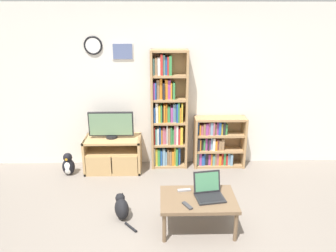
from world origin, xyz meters
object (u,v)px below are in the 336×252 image
(television, at_px, (111,125))
(bookshelf_short, at_px, (216,143))
(laptop, at_px, (209,191))
(coffee_table, at_px, (198,201))
(cat, at_px, (122,207))
(tv_stand, at_px, (113,154))
(remote_far_from_laptop, at_px, (184,190))
(remote_near_laptop, at_px, (187,206))
(penguin_figurine, at_px, (68,165))
(bookshelf_tall, at_px, (168,114))

(television, height_order, bookshelf_short, television)
(laptop, bearing_deg, coffee_table, -172.30)
(cat, bearing_deg, bookshelf_short, 28.22)
(tv_stand, distance_m, coffee_table, 1.97)
(tv_stand, xyz_separation_m, television, (-0.01, 0.02, 0.49))
(coffee_table, xyz_separation_m, remote_far_from_laptop, (-0.15, 0.17, 0.05))
(remote_near_laptop, relative_size, penguin_figurine, 0.44)
(television, xyz_separation_m, cat, (0.29, -1.36, -0.63))
(cat, bearing_deg, remote_far_from_laptop, -22.19)
(penguin_figurine, bearing_deg, laptop, -34.17)
(remote_far_from_laptop, bearing_deg, bookshelf_short, -30.73)
(penguin_figurine, bearing_deg, television, 14.04)
(laptop, bearing_deg, remote_far_from_laptop, 145.83)
(bookshelf_tall, distance_m, laptop, 1.79)
(remote_near_laptop, bearing_deg, coffee_table, -158.26)
(television, distance_m, remote_near_laptop, 2.08)
(remote_near_laptop, bearing_deg, tv_stand, -87.88)
(remote_far_from_laptop, bearing_deg, remote_near_laptop, 173.60)
(bookshelf_tall, xyz_separation_m, laptop, (0.44, -1.68, -0.44))
(bookshelf_short, xyz_separation_m, coffee_table, (-0.48, -1.71, -0.05))
(bookshelf_tall, distance_m, penguin_figurine, 1.77)
(laptop, distance_m, cat, 1.11)
(laptop, relative_size, remote_far_from_laptop, 2.23)
(television, bearing_deg, tv_stand, -60.59)
(remote_near_laptop, xyz_separation_m, cat, (-0.78, 0.39, -0.26))
(remote_near_laptop, relative_size, cat, 0.35)
(remote_far_from_laptop, bearing_deg, coffee_table, -146.11)
(tv_stand, xyz_separation_m, remote_far_from_laptop, (1.05, -1.40, 0.13))
(bookshelf_short, xyz_separation_m, cat, (-1.41, -1.49, -0.26))
(coffee_table, bearing_deg, cat, 166.71)
(bookshelf_tall, bearing_deg, cat, -112.26)
(laptop, xyz_separation_m, cat, (-1.05, 0.18, -0.32))
(television, distance_m, laptop, 2.06)
(remote_near_laptop, bearing_deg, laptop, -170.77)
(remote_near_laptop, height_order, penguin_figurine, remote_near_laptop)
(television, xyz_separation_m, laptop, (1.33, -1.54, -0.31))
(television, bearing_deg, remote_near_laptop, -58.61)
(cat, bearing_deg, television, 83.47)
(tv_stand, relative_size, coffee_table, 1.02)
(bookshelf_tall, bearing_deg, television, -171.40)
(bookshelf_tall, bearing_deg, bookshelf_short, -0.59)
(remote_near_laptop, bearing_deg, bookshelf_tall, -114.12)
(coffee_table, relative_size, cat, 1.90)
(television, distance_m, remote_far_from_laptop, 1.80)
(remote_far_from_laptop, height_order, cat, remote_far_from_laptop)
(penguin_figurine, bearing_deg, remote_near_laptop, -42.06)
(bookshelf_tall, distance_m, coffee_table, 1.83)
(bookshelf_short, distance_m, coffee_table, 1.77)
(laptop, height_order, remote_far_from_laptop, laptop)
(bookshelf_short, height_order, penguin_figurine, bookshelf_short)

